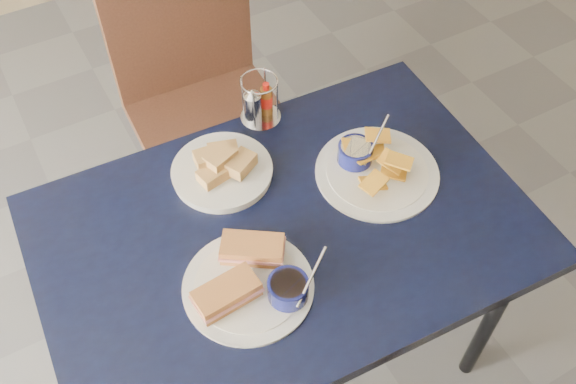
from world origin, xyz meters
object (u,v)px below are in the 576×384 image
chair_far (197,86)px  bread_basket (222,169)px  dining_table (285,243)px  plantain_plate (371,165)px  sandwich_plate (252,279)px  condiment_caddy (258,103)px

chair_far → bread_basket: 0.58m
dining_table → bread_basket: bread_basket is taller
dining_table → plantain_plate: plantain_plate is taller
sandwich_plate → condiment_caddy: size_ratio=2.29×
bread_basket → condiment_caddy: condiment_caddy is taller
dining_table → plantain_plate: 0.29m
bread_basket → condiment_caddy: (0.17, 0.14, 0.03)m
plantain_plate → condiment_caddy: condiment_caddy is taller
condiment_caddy → chair_far: bearing=94.7°
sandwich_plate → plantain_plate: size_ratio=0.99×
dining_table → plantain_plate: (0.28, 0.05, 0.09)m
plantain_plate → bread_basket: 0.37m
chair_far → bread_basket: chair_far is taller
dining_table → chair_far: chair_far is taller
plantain_plate → dining_table: bearing=-169.6°
dining_table → condiment_caddy: 0.39m
chair_far → bread_basket: (-0.14, -0.53, 0.20)m
sandwich_plate → dining_table: bearing=36.5°
plantain_plate → sandwich_plate: bearing=-159.6°
sandwich_plate → bread_basket: size_ratio=1.24×
bread_basket → sandwich_plate: bearing=-104.0°
sandwich_plate → bread_basket: (0.08, 0.32, 0.00)m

